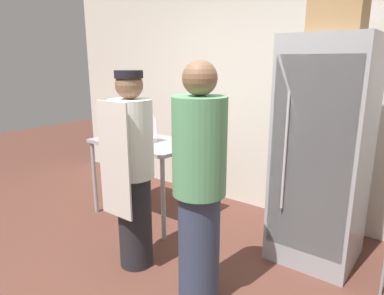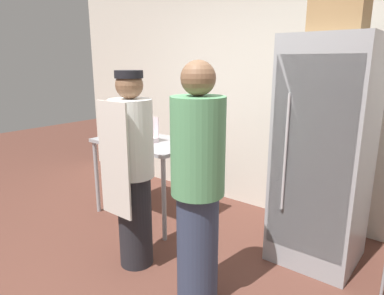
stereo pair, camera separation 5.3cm
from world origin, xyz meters
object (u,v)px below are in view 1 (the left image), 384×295
Objects in this scene: blender_pitcher at (182,132)px; binder_stack at (129,131)px; cardboard_storage_box at (338,12)px; person_baker at (132,170)px; donut_box at (141,138)px; person_customer at (199,187)px; refrigerator at (322,153)px.

binder_stack is at bearing -179.25° from blender_pitcher.
person_baker is at bearing -140.29° from cardboard_storage_box.
donut_box is at bearing -169.28° from cardboard_storage_box.
binder_stack is 2.39m from cardboard_storage_box.
donut_box is at bearing -23.77° from binder_stack.
person_baker reaches higher than donut_box.
person_customer is at bearing -115.83° from cardboard_storage_box.
person_baker is (0.92, -0.81, -0.07)m from binder_stack.
cardboard_storage_box reaches higher than refrigerator.
person_baker is (0.56, -0.66, -0.07)m from donut_box.
binder_stack is at bearing -173.31° from refrigerator.
person_customer reaches higher than donut_box.
refrigerator is 5.65× the size of binder_stack.
donut_box is 0.16× the size of person_baker.
binder_stack is (-2.07, -0.24, -0.03)m from refrigerator.
binder_stack is 0.86× the size of cardboard_storage_box.
refrigerator reaches higher than blender_pitcher.
person_baker is (0.15, -0.82, -0.15)m from blender_pitcher.
binder_stack is (-0.35, 0.15, 0.01)m from donut_box.
donut_box is at bearing -167.00° from refrigerator.
cardboard_storage_box is (1.75, 0.33, 1.12)m from donut_box.
cardboard_storage_box is (1.34, 0.17, 1.04)m from blender_pitcher.
person_customer is (-0.47, -1.09, -0.08)m from refrigerator.
blender_pitcher reaches higher than donut_box.
cardboard_storage_box reaches higher than person_customer.
cardboard_storage_box reaches higher than binder_stack.
cardboard_storage_box is (0.03, -0.07, 1.09)m from refrigerator.
refrigerator is at bearing 42.28° from person_baker.
blender_pitcher is at bearing -172.89° from cardboard_storage_box.
person_baker is at bearing -137.72° from refrigerator.
binder_stack is 1.22m from person_baker.
binder_stack is 1.82m from person_customer.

